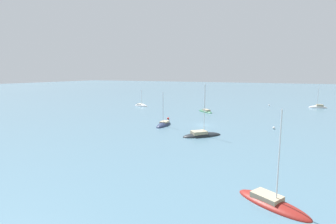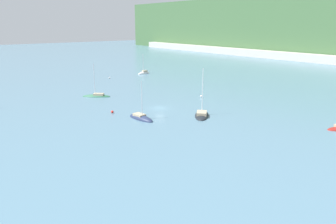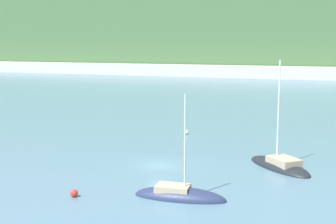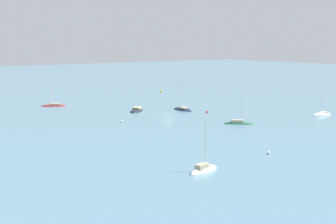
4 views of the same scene
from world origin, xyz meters
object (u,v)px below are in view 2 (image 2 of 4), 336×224
mooring_buoy_2 (112,112)px  mooring_buoy_3 (201,96)px  sailboat_3 (144,73)px  sailboat_4 (97,96)px  mooring_buoy_0 (109,78)px  sailboat_0 (202,115)px  sailboat_1 (141,119)px

mooring_buoy_2 → mooring_buoy_3: bearing=89.2°
sailboat_3 → mooring_buoy_3: sailboat_3 is taller
sailboat_4 → mooring_buoy_0: size_ratio=17.62×
mooring_buoy_2 → mooring_buoy_0: bearing=152.7°
sailboat_0 → sailboat_4: (-34.04, -10.12, -0.00)m
sailboat_1 → mooring_buoy_3: sailboat_1 is taller
sailboat_3 → mooring_buoy_2: (48.33, -41.46, 0.20)m
mooring_buoy_0 → sailboat_4: bearing=-34.5°
sailboat_0 → sailboat_4: size_ratio=1.14×
sailboat_1 → mooring_buoy_0: bearing=153.8°
sailboat_4 → sailboat_3: bearing=-99.3°
sailboat_1 → mooring_buoy_2: 8.80m
sailboat_0 → mooring_buoy_3: size_ratio=19.75×
sailboat_4 → mooring_buoy_2: (19.09, -5.26, 0.21)m
mooring_buoy_0 → mooring_buoy_2: bearing=-27.3°
sailboat_3 → mooring_buoy_2: sailboat_3 is taller
mooring_buoy_0 → mooring_buoy_3: bearing=6.3°
mooring_buoy_2 → mooring_buoy_3: (0.42, 28.94, -0.02)m
sailboat_4 → mooring_buoy_0: bearing=-82.7°
sailboat_3 → mooring_buoy_0: size_ratio=16.10×
sailboat_1 → mooring_buoy_3: 27.35m
mooring_buoy_0 → mooring_buoy_3: (46.56, 5.11, 0.01)m
sailboat_1 → mooring_buoy_0: 58.42m
sailboat_0 → mooring_buoy_2: bearing=91.5°
mooring_buoy_0 → sailboat_3: bearing=97.1°
sailboat_3 → mooring_buoy_0: sailboat_3 is taller
mooring_buoy_3 → mooring_buoy_0: bearing=-173.7°
sailboat_1 → sailboat_4: size_ratio=0.93×
sailboat_0 → sailboat_1: 14.23m
sailboat_3 → mooring_buoy_2: bearing=36.8°
sailboat_4 → mooring_buoy_0: (-27.05, 18.57, 0.18)m
sailboat_3 → mooring_buoy_2: 63.67m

